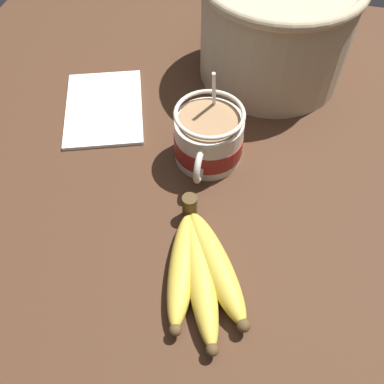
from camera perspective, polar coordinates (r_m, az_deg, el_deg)
table at (r=64.53cm, az=2.42°, el=1.66°), size 105.11×105.11×3.83cm
coffee_mug at (r=62.19cm, az=2.20°, el=7.13°), size 13.32×10.09×13.97cm
banana_bunch at (r=52.33cm, az=1.20°, el=-10.19°), size 19.08×12.41×4.04cm
woven_basket at (r=76.17cm, az=11.14°, el=20.85°), size 25.82×25.82×17.20cm
napkin at (r=73.71cm, az=-11.64°, el=10.97°), size 20.92×17.67×0.60cm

